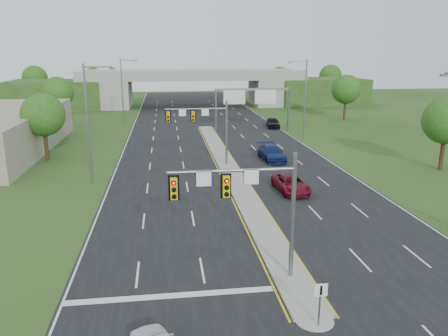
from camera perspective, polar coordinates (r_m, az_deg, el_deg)
The scene contains 24 objects.
ground at distance 24.87m, azimuth 8.63°, elevation -13.99°, with size 240.00×240.00×0.00m, color #254117.
road at distance 57.46m, azimuth -1.07°, elevation 2.88°, with size 24.00×160.00×0.02m, color black.
median at distance 45.87m, azimuth 0.67°, elevation -0.09°, with size 2.00×54.00×0.16m, color gray.
median_nose at distance 21.57m, azimuth 11.75°, elevation -18.74°, with size 2.00×2.00×0.16m, color gray.
lane_markings at distance 51.49m, azimuth -0.95°, elevation 1.49°, with size 23.72×160.00×0.01m.
signal_mast_near at distance 22.38m, azimuth 3.57°, elevation -3.95°, with size 6.62×0.60×7.00m.
signal_mast_far at distance 46.52m, azimuth -2.44°, elevation 5.94°, with size 6.62×0.60×7.00m.
keep_right_sign at distance 20.41m, azimuth 12.46°, elevation -16.21°, with size 0.60×0.13×2.20m.
sign_gantry at distance 67.40m, azimuth 3.63°, elevation 9.13°, with size 11.58×0.44×6.67m.
overpass at distance 101.39m, azimuth -4.09°, elevation 10.08°, with size 80.00×14.00×8.10m.
lightpole_l_mid at distance 41.81m, azimuth -17.12°, elevation 6.19°, with size 2.85×0.25×11.00m.
lightpole_l_far at distance 76.37m, azimuth -13.02°, elevation 10.11°, with size 2.85×0.25×11.00m.
lightpole_r_far at distance 64.24m, azimuth 10.39°, elevation 9.42°, with size 2.85×0.25×11.00m.
tree_l_near at distance 53.04m, azimuth -22.56°, elevation 6.42°, with size 4.80×4.80×7.60m.
tree_l_mid at distance 78.10m, azimuth -20.93°, elevation 9.18°, with size 5.20×5.20×8.12m.
tree_r_near at distance 50.24m, azimuth 27.04°, elevation 5.52°, with size 4.80×4.80×7.60m.
tree_r_mid at distance 82.75m, azimuth 15.66°, elevation 9.87°, with size 5.20×5.20×8.12m.
tree_back_a at distance 119.24m, azimuth -23.47°, elevation 10.73°, with size 6.00×6.00×8.85m.
tree_back_b at distance 116.34m, azimuth -16.68°, elevation 11.09°, with size 5.60×5.60×8.32m.
tree_back_c at distance 118.99m, azimuth 7.29°, elevation 11.65°, with size 5.60×5.60×8.32m.
tree_back_d at distance 123.30m, azimuth 13.73°, elevation 11.61°, with size 6.00×6.00×8.85m.
car_far_a at distance 38.88m, azimuth 8.75°, elevation -2.06°, with size 2.36×5.12×1.42m, color maroon.
car_far_b at distance 50.03m, azimuth 6.26°, elevation 1.95°, with size 2.28×5.60×1.62m, color #0D1B4F.
car_far_c at distance 72.22m, azimuth 6.42°, elevation 5.92°, with size 1.91×4.75×1.62m, color black.
Camera 1 is at (-6.48, -20.84, 11.93)m, focal length 35.00 mm.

